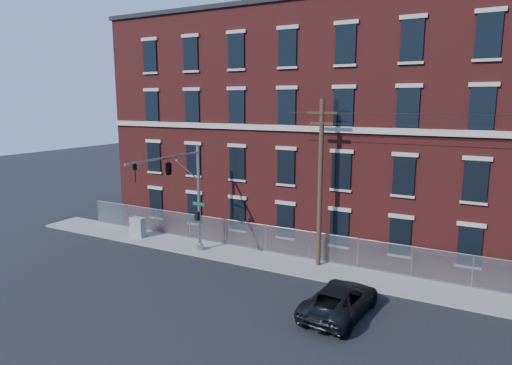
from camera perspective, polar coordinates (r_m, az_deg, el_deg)
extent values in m
plane|color=black|center=(23.96, -1.50, -14.19)|extent=(140.00, 140.00, 0.00)
cube|color=gray|center=(25.90, 29.31, -13.49)|extent=(65.00, 3.00, 0.12)
cube|color=black|center=(35.25, -12.72, -2.61)|extent=(1.20, 0.10, 2.20)
cube|color=black|center=(34.63, -12.96, 3.20)|extent=(1.20, 0.10, 2.20)
cube|color=black|center=(34.39, -13.22, 9.50)|extent=(1.20, 0.10, 2.20)
cube|color=black|center=(34.54, -13.47, 15.48)|extent=(1.20, 0.10, 2.20)
cube|color=black|center=(33.01, -7.89, -3.33)|extent=(1.20, 0.10, 2.20)
cube|color=black|center=(32.35, -8.05, 2.88)|extent=(1.20, 0.10, 2.20)
cube|color=black|center=(32.09, -8.22, 9.62)|extent=(1.20, 0.10, 2.20)
cube|color=black|center=(32.25, -8.39, 16.03)|extent=(1.20, 0.10, 2.20)
cube|color=black|center=(31.04, -2.39, -4.12)|extent=(1.20, 0.10, 2.20)
cube|color=black|center=(30.34, -2.44, 2.48)|extent=(1.20, 0.10, 2.20)
cube|color=black|center=(30.06, -2.50, 9.67)|extent=(1.20, 0.10, 2.20)
cube|color=black|center=(30.23, -2.55, 16.51)|extent=(1.20, 0.10, 2.20)
cube|color=black|center=(29.40, 3.80, -4.96)|extent=(1.20, 0.10, 2.20)
cube|color=black|center=(28.67, 3.88, 2.00)|extent=(1.20, 0.10, 2.20)
cube|color=black|center=(28.37, 3.98, 9.62)|extent=(1.20, 0.10, 2.20)
cube|color=black|center=(28.55, 4.07, 16.86)|extent=(1.20, 0.10, 2.20)
cube|color=black|center=(28.15, 10.64, -5.81)|extent=(1.20, 0.10, 2.20)
cube|color=black|center=(27.38, 10.89, 1.44)|extent=(1.20, 0.10, 2.20)
cube|color=black|center=(27.06, 11.16, 9.42)|extent=(1.20, 0.10, 2.20)
cube|color=black|center=(27.26, 11.44, 17.00)|extent=(1.20, 0.10, 2.20)
cube|color=black|center=(27.33, 18.02, -6.65)|extent=(1.20, 0.10, 2.20)
cube|color=black|center=(26.54, 18.46, 0.82)|extent=(1.20, 0.10, 2.20)
cube|color=black|center=(26.21, 18.93, 9.03)|extent=(1.20, 0.10, 2.20)
cube|color=black|center=(26.41, 19.41, 16.85)|extent=(1.20, 0.10, 2.20)
cube|color=black|center=(27.00, 25.75, -7.40)|extent=(1.20, 0.10, 2.20)
cube|color=black|center=(26.19, 26.37, 0.14)|extent=(1.20, 0.10, 2.20)
cube|color=black|center=(25.86, 27.05, 8.46)|extent=(1.20, 0.10, 2.20)
cube|color=black|center=(26.06, 27.72, 16.37)|extent=(1.20, 0.10, 2.20)
cube|color=#A5A8AD|center=(26.77, 29.46, -10.53)|extent=(59.00, 0.02, 1.80)
cylinder|color=#9EA0A5|center=(26.49, 29.63, -8.70)|extent=(59.00, 0.04, 0.04)
cylinder|color=#9EA0A5|center=(38.97, -19.60, -3.51)|extent=(0.06, 0.06, 1.85)
cylinder|color=#9EA0A5|center=(36.77, -16.33, -4.13)|extent=(0.06, 0.06, 1.85)
cylinder|color=#9EA0A5|center=(34.71, -12.65, -4.81)|extent=(0.06, 0.06, 1.85)
cylinder|color=#9EA0A5|center=(32.82, -8.52, -5.56)|extent=(0.06, 0.06, 1.85)
cylinder|color=#9EA0A5|center=(31.12, -3.90, -6.35)|extent=(0.06, 0.06, 1.85)
cylinder|color=#9EA0A5|center=(29.66, 1.23, -7.18)|extent=(0.06, 0.06, 1.85)
cylinder|color=#9EA0A5|center=(28.45, 6.86, -8.02)|extent=(0.06, 0.06, 1.85)
cylinder|color=#9EA0A5|center=(27.55, 12.96, -8.84)|extent=(0.06, 0.06, 1.85)
cylinder|color=#9EA0A5|center=(26.97, 19.41, -9.60)|extent=(0.06, 0.06, 1.85)
cylinder|color=#9EA0A5|center=(26.75, 26.09, -10.25)|extent=(0.06, 0.06, 1.85)
cylinder|color=#9EA0A5|center=(29.52, -7.34, -2.12)|extent=(0.22, 0.22, 7.00)
cylinder|color=#9EA0A5|center=(30.40, -7.19, -8.20)|extent=(0.50, 0.50, 0.40)
cylinder|color=#9EA0A5|center=(26.47, -11.58, 3.13)|extent=(0.14, 6.50, 0.14)
cylinder|color=#9EA0A5|center=(28.19, -8.85, 1.60)|extent=(0.08, 2.18, 1.56)
cube|color=#0C592D|center=(29.44, -7.41, -2.75)|extent=(0.90, 0.03, 0.22)
cube|color=black|center=(29.58, -7.57, -4.29)|extent=(0.25, 0.25, 0.60)
imported|color=black|center=(24.66, -15.31, 1.16)|extent=(0.16, 0.20, 1.00)
imported|color=black|center=(26.73, -11.19, 2.02)|extent=(0.53, 2.48, 1.00)
cylinder|color=#423021|center=(26.50, 8.25, -0.26)|extent=(0.28, 0.28, 10.00)
cube|color=#423021|center=(26.06, 8.49, 8.85)|extent=(1.80, 0.12, 0.12)
cube|color=#423021|center=(26.08, 8.45, 7.54)|extent=(1.40, 0.12, 0.12)
imported|color=black|center=(22.03, 10.74, -14.59)|extent=(2.85, 5.43, 1.46)
cube|color=#919497|center=(34.00, -14.93, -5.55)|extent=(1.19, 0.65, 1.44)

